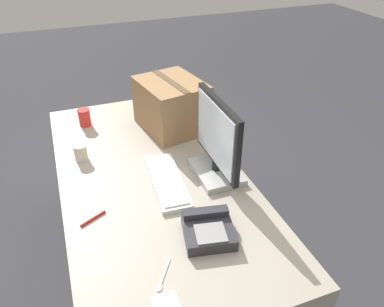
# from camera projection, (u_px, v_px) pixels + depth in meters

# --- Properties ---
(ground_plane) EXTENTS (12.00, 12.00, 0.00)m
(ground_plane) POSITION_uv_depth(u_px,v_px,m) (159.00, 272.00, 2.32)
(ground_plane) COLOR #38383D
(office_desk) EXTENTS (1.80, 0.90, 0.76)m
(office_desk) POSITION_uv_depth(u_px,v_px,m) (156.00, 228.00, 2.11)
(office_desk) COLOR #A89E8E
(office_desk) RESTS_ON ground_plane
(monitor) EXTENTS (0.44, 0.21, 0.41)m
(monitor) POSITION_uv_depth(u_px,v_px,m) (217.00, 145.00, 1.81)
(monitor) COLOR #B7B7B7
(monitor) RESTS_ON office_desk
(keyboard) EXTENTS (0.46, 0.18, 0.03)m
(keyboard) POSITION_uv_depth(u_px,v_px,m) (167.00, 181.00, 1.84)
(keyboard) COLOR silver
(keyboard) RESTS_ON office_desk
(desk_phone) EXTENTS (0.23, 0.24, 0.08)m
(desk_phone) POSITION_uv_depth(u_px,v_px,m) (208.00, 230.00, 1.53)
(desk_phone) COLOR #2D2D33
(desk_phone) RESTS_ON office_desk
(paper_cup_left) EXTENTS (0.08, 0.08, 0.11)m
(paper_cup_left) POSITION_uv_depth(u_px,v_px,m) (84.00, 117.00, 2.30)
(paper_cup_left) COLOR red
(paper_cup_left) RESTS_ON office_desk
(paper_cup_right) EXTENTS (0.07, 0.07, 0.09)m
(paper_cup_right) POSITION_uv_depth(u_px,v_px,m) (81.00, 152.00, 1.99)
(paper_cup_right) COLOR beige
(paper_cup_right) RESTS_ON office_desk
(spoon) EXTENTS (0.13, 0.10, 0.00)m
(spoon) POSITION_uv_depth(u_px,v_px,m) (162.00, 280.00, 1.36)
(spoon) COLOR silver
(spoon) RESTS_ON office_desk
(cardboard_box) EXTENTS (0.45, 0.40, 0.30)m
(cardboard_box) POSITION_uv_depth(u_px,v_px,m) (171.00, 105.00, 2.23)
(cardboard_box) COLOR #9E754C
(cardboard_box) RESTS_ON office_desk
(pen_marker) EXTENTS (0.07, 0.12, 0.01)m
(pen_marker) POSITION_uv_depth(u_px,v_px,m) (93.00, 219.00, 1.63)
(pen_marker) COLOR red
(pen_marker) RESTS_ON office_desk
(sticky_note_pad) EXTENTS (0.09, 0.09, 0.01)m
(sticky_note_pad) POSITION_uv_depth(u_px,v_px,m) (166.00, 305.00, 1.28)
(sticky_note_pad) COLOR silver
(sticky_note_pad) RESTS_ON office_desk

